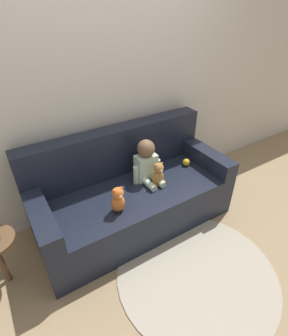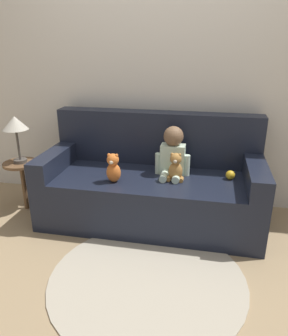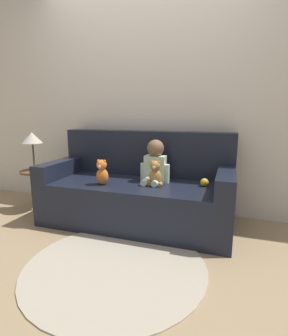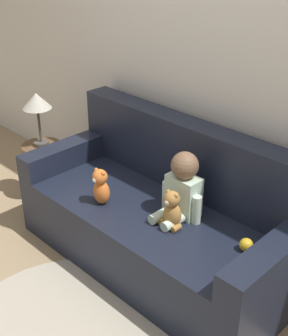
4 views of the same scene
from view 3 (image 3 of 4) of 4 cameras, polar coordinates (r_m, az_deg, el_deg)
name	(u,v)px [view 3 (image 3 of 4)]	position (r m, az deg, el deg)	size (l,w,h in m)	color
ground_plane	(137,222)	(2.76, -1.61, -11.69)	(12.00, 12.00, 0.00)	#9E8460
wall_back	(151,95)	(3.01, 1.60, 15.62)	(8.00, 0.05, 2.60)	silver
couch	(138,191)	(2.70, -1.22, -5.04)	(1.87, 0.83, 0.91)	black
person_baby	(155,163)	(2.57, 2.40, 1.06)	(0.30, 0.31, 0.42)	silver
teddy_bear_brown	(155,174)	(2.45, 2.46, -1.29)	(0.14, 0.11, 0.24)	#AD7A3D
plush_toy_side	(102,172)	(2.51, -9.11, -0.92)	(0.12, 0.11, 0.24)	orange
toy_ball	(204,182)	(2.50, 13.02, -3.05)	(0.08, 0.08, 0.08)	gold
floor_rug	(116,266)	(2.06, -6.19, -20.45)	(1.33, 1.33, 0.01)	#B2A893
side_table	(33,153)	(3.16, -22.97, 3.12)	(0.32, 0.32, 0.90)	brown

